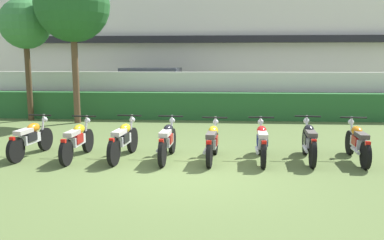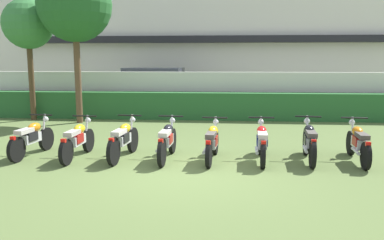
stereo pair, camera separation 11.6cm
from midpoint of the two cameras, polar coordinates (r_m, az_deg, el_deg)
The scene contains 15 objects.
ground at distance 8.01m, azimuth -1.06°, elevation -7.71°, with size 60.00×60.00×0.00m, color #566B38.
building at distance 24.14m, azimuth 2.30°, elevation 11.06°, with size 24.73×6.50×6.37m.
compound_wall at distance 15.58m, azimuth 1.39°, elevation 3.80°, with size 23.49×0.30×1.79m, color silver.
hedge_row at distance 14.92m, azimuth 1.27°, elevation 2.10°, with size 18.79×0.70×1.03m, color #28602D.
parked_car at distance 18.62m, azimuth -5.73°, elevation 4.73°, with size 4.61×2.31×1.89m.
tree_near_inspector at distance 15.90m, azimuth -23.56°, elevation 12.73°, with size 1.85×1.85×4.51m.
tree_far_side at distance 14.70m, azimuth -17.44°, elevation 15.83°, with size 2.60×2.60×5.48m.
motorcycle_in_row_0 at distance 9.98m, azimuth -22.97°, elevation -2.48°, with size 0.60×1.80×0.95m.
motorcycle_in_row_1 at distance 9.40m, azimuth -16.90°, elevation -2.83°, with size 0.60×1.85×0.95m.
motorcycle_in_row_2 at distance 9.13m, azimuth -10.44°, elevation -2.85°, with size 0.60×1.88×0.97m.
motorcycle_in_row_3 at distance 8.93m, azimuth -4.02°, elevation -3.00°, with size 0.60×1.86×0.96m.
motorcycle_in_row_4 at distance 8.83m, azimuth 2.66°, elevation -3.20°, with size 0.60×1.79×0.94m.
motorcycle_in_row_5 at distance 8.92m, azimuth 9.87°, elevation -3.17°, with size 0.60×1.83×0.95m.
motorcycle_in_row_6 at distance 9.18m, azimuth 16.52°, elevation -2.98°, with size 0.60×1.86×0.98m.
motorcycle_in_row_7 at distance 9.49m, azimuth 22.89°, elevation -3.03°, with size 0.60×1.88×0.95m.
Camera 1 is at (0.60, -7.65, 2.30)m, focal length 36.21 mm.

